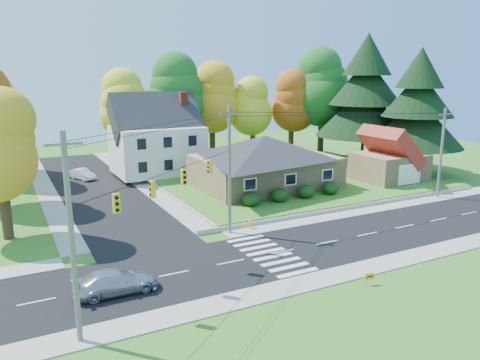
# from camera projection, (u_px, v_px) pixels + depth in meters

# --- Properties ---
(ground) EXTENTS (120.00, 120.00, 0.00)m
(ground) POSITION_uv_depth(u_px,v_px,m) (281.00, 252.00, 33.05)
(ground) COLOR #3D7923
(road_main) EXTENTS (90.00, 8.00, 0.02)m
(road_main) POSITION_uv_depth(u_px,v_px,m) (281.00, 252.00, 33.05)
(road_main) COLOR black
(road_main) RESTS_ON ground
(road_cross) EXTENTS (8.00, 44.00, 0.02)m
(road_cross) POSITION_uv_depth(u_px,v_px,m) (94.00, 187.00, 51.91)
(road_cross) COLOR black
(road_cross) RESTS_ON ground
(sidewalk_north) EXTENTS (90.00, 2.00, 0.08)m
(sidewalk_north) POSITION_uv_depth(u_px,v_px,m) (248.00, 231.00, 37.36)
(sidewalk_north) COLOR #9C9A90
(sidewalk_north) RESTS_ON ground
(sidewalk_south) EXTENTS (90.00, 2.00, 0.08)m
(sidewalk_south) POSITION_uv_depth(u_px,v_px,m) (325.00, 278.00, 28.72)
(sidewalk_south) COLOR #9C9A90
(sidewalk_south) RESTS_ON ground
(lawn) EXTENTS (30.00, 30.00, 0.50)m
(lawn) POSITION_uv_depth(u_px,v_px,m) (279.00, 174.00, 57.00)
(lawn) COLOR #3D7923
(lawn) RESTS_ON ground
(ranch_house) EXTENTS (14.60, 10.60, 5.40)m
(ranch_house) POSITION_uv_depth(u_px,v_px,m) (265.00, 160.00, 49.75)
(ranch_house) COLOR tan
(ranch_house) RESTS_ON lawn
(colonial_house) EXTENTS (10.40, 8.40, 9.60)m
(colonial_house) POSITION_uv_depth(u_px,v_px,m) (157.00, 139.00, 56.23)
(colonial_house) COLOR silver
(colonial_house) RESTS_ON lawn
(garage) EXTENTS (7.30, 6.30, 4.60)m
(garage) POSITION_uv_depth(u_px,v_px,m) (390.00, 159.00, 52.68)
(garage) COLOR tan
(garage) RESTS_ON lawn
(hedge_row) EXTENTS (10.70, 1.70, 1.27)m
(hedge_row) POSITION_uv_depth(u_px,v_px,m) (293.00, 193.00, 44.64)
(hedge_row) COLOR #163A10
(hedge_row) RESTS_ON lawn
(traffic_infrastructure) EXTENTS (38.10, 10.66, 10.00)m
(traffic_infrastructure) POSITION_uv_depth(u_px,v_px,m) (271.00, 177.00, 33.00)
(traffic_infrastructure) COLOR #666059
(traffic_infrastructure) RESTS_ON ground
(tree_lot_0) EXTENTS (6.72, 6.72, 12.51)m
(tree_lot_0) POSITION_uv_depth(u_px,v_px,m) (126.00, 105.00, 59.66)
(tree_lot_0) COLOR #3F2A19
(tree_lot_0) RESTS_ON lawn
(tree_lot_1) EXTENTS (7.84, 7.84, 14.60)m
(tree_lot_1) POSITION_uv_depth(u_px,v_px,m) (173.00, 94.00, 61.21)
(tree_lot_1) COLOR #3F2A19
(tree_lot_1) RESTS_ON lawn
(tree_lot_2) EXTENTS (7.28, 7.28, 13.56)m
(tree_lot_2) POSITION_uv_depth(u_px,v_px,m) (212.00, 98.00, 64.92)
(tree_lot_2) COLOR #3F2A19
(tree_lot_2) RESTS_ON lawn
(tree_lot_3) EXTENTS (6.16, 6.16, 11.47)m
(tree_lot_3) POSITION_uv_depth(u_px,v_px,m) (253.00, 106.00, 67.05)
(tree_lot_3) COLOR #3F2A19
(tree_lot_3) RESTS_ON lawn
(tree_lot_4) EXTENTS (6.72, 6.72, 12.51)m
(tree_lot_4) POSITION_uv_depth(u_px,v_px,m) (292.00, 101.00, 68.75)
(tree_lot_4) COLOR #3F2A19
(tree_lot_4) RESTS_ON lawn
(tree_lot_5) EXTENTS (8.40, 8.40, 15.64)m
(tree_lot_5) POSITION_uv_depth(u_px,v_px,m) (323.00, 87.00, 68.38)
(tree_lot_5) COLOR #3F2A19
(tree_lot_5) RESTS_ON lawn
(conifer_east_a) EXTENTS (12.80, 12.80, 16.96)m
(conifer_east_a) POSITION_uv_depth(u_px,v_px,m) (365.00, 96.00, 62.12)
(conifer_east_a) COLOR #3F2A19
(conifer_east_a) RESTS_ON lawn
(conifer_east_b) EXTENTS (11.20, 11.20, 14.84)m
(conifer_east_b) POSITION_uv_depth(u_px,v_px,m) (418.00, 108.00, 55.91)
(conifer_east_b) COLOR #3F2A19
(conifer_east_b) RESTS_ON lawn
(silver_sedan) EXTENTS (4.79, 2.00, 1.38)m
(silver_sedan) POSITION_uv_depth(u_px,v_px,m) (116.00, 282.00, 26.71)
(silver_sedan) COLOR #B2B2C8
(silver_sedan) RESTS_ON road_main
(white_car) EXTENTS (2.71, 4.04, 1.26)m
(white_car) POSITION_uv_depth(u_px,v_px,m) (82.00, 174.00, 55.29)
(white_car) COLOR silver
(white_car) RESTS_ON road_cross
(fire_hydrant) EXTENTS (0.47, 0.36, 0.82)m
(fire_hydrant) POSITION_uv_depth(u_px,v_px,m) (250.00, 225.00, 37.77)
(fire_hydrant) COLOR #FFB113
(fire_hydrant) RESTS_ON ground
(yard_sign) EXTENTS (0.58, 0.14, 0.74)m
(yard_sign) POSITION_uv_depth(u_px,v_px,m) (370.00, 277.00, 27.82)
(yard_sign) COLOR black
(yard_sign) RESTS_ON ground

